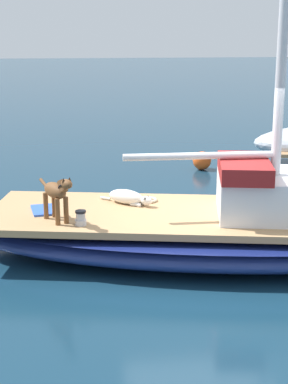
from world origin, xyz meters
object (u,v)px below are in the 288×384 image
at_px(sailboat_main, 211,234).
at_px(deck_winch, 81,218).
at_px(dog_white, 128,197).
at_px(dog_brown, 57,193).
at_px(coiled_rope, 147,200).
at_px(mooring_buoy, 202,161).
at_px(deck_towel, 44,210).

bearing_deg(sailboat_main, deck_winch, -79.08).
xyz_separation_m(sailboat_main, dog_white, (-0.62, -1.18, 0.43)).
bearing_deg(dog_brown, sailboat_main, 94.44).
bearing_deg(coiled_rope, dog_brown, -56.42).
distance_m(coiled_rope, mooring_buoy, 5.30).
relative_size(coiled_rope, deck_towel, 0.58).
distance_m(deck_towel, mooring_buoy, 6.34).
bearing_deg(sailboat_main, deck_towel, -98.78).
xyz_separation_m(sailboat_main, dog_brown, (0.17, -2.25, 0.75)).
height_order(sailboat_main, mooring_buoy, sailboat_main).
distance_m(dog_brown, dog_white, 1.37).
xyz_separation_m(sailboat_main, deck_winch, (0.37, -1.92, 0.42)).
bearing_deg(mooring_buoy, coiled_rope, -21.11).
bearing_deg(dog_white, deck_towel, -79.31).
xyz_separation_m(dog_brown, mooring_buoy, (-5.83, 3.27, -0.86)).
bearing_deg(sailboat_main, coiled_rope, -130.15).
height_order(sailboat_main, coiled_rope, coiled_rope).
height_order(coiled_rope, deck_towel, coiled_rope).
height_order(sailboat_main, dog_brown, dog_brown).
relative_size(dog_brown, deck_winch, 4.12).
height_order(deck_towel, mooring_buoy, deck_towel).
bearing_deg(deck_towel, dog_brown, 20.81).
distance_m(dog_brown, mooring_buoy, 6.74).
height_order(coiled_rope, mooring_buoy, coiled_rope).
relative_size(dog_brown, mooring_buoy, 1.96).
xyz_separation_m(coiled_rope, mooring_buoy, (-4.92, 1.90, -0.46)).
distance_m(dog_white, deck_towel, 1.30).
xyz_separation_m(dog_white, mooring_buoy, (-5.04, 2.21, -0.55)).
height_order(dog_brown, deck_towel, dog_brown).
distance_m(dog_white, deck_winch, 1.24).
xyz_separation_m(deck_towel, mooring_buoy, (-5.28, 3.48, -0.46)).
bearing_deg(deck_towel, deck_winch, 35.42).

